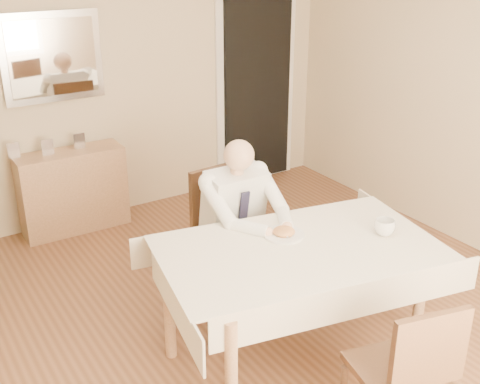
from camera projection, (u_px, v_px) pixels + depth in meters
room at (272, 157)px, 3.54m from camera, size 5.00×5.02×2.60m
doorway at (257, 90)px, 6.33m from camera, size 0.96×0.07×2.10m
mirror at (52, 57)px, 5.09m from camera, size 0.86×0.04×0.76m
dining_table at (299, 259)px, 3.69m from camera, size 1.90×1.33×0.75m
chair_far at (225, 224)px, 4.43m from camera, size 0.49×0.49×0.96m
chair_near at (408, 368)px, 3.02m from camera, size 0.50×0.51×0.89m
seated_man at (246, 220)px, 4.14m from camera, size 0.48×0.72×1.24m
plate at (284, 235)px, 3.80m from camera, size 0.26×0.26×0.02m
food at (284, 231)px, 3.79m from camera, size 0.14×0.14×0.06m
knife at (295, 234)px, 3.76m from camera, size 0.01×0.13×0.01m
fork at (285, 237)px, 3.72m from camera, size 0.01×0.13×0.01m
coffee_mug at (385, 227)px, 3.79m from camera, size 0.15×0.15×0.10m
sideboard at (73, 191)px, 5.43m from camera, size 0.94×0.33×0.75m
photo_frame_left at (13, 151)px, 5.10m from camera, size 0.10×0.02×0.14m
photo_frame_center at (47, 147)px, 5.18m from camera, size 0.10×0.02×0.14m
photo_frame_right at (79, 141)px, 5.34m from camera, size 0.10×0.02×0.14m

